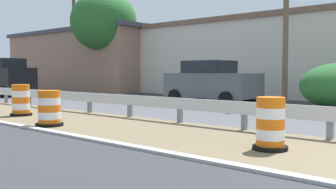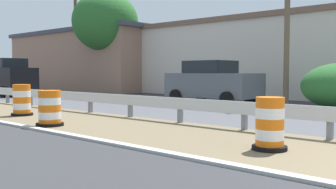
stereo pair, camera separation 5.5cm
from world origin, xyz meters
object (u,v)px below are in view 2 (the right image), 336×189
(traffic_barrel_mid, at_px, (22,102))
(car_trailing_near_lane, at_px, (213,82))
(traffic_barrel_nearest, at_px, (270,126))
(utility_pole_mid, at_px, (76,32))
(car_lead_near_lane, at_px, (6,77))
(traffic_barrel_close, at_px, (50,110))

(traffic_barrel_mid, xyz_separation_m, car_trailing_near_lane, (8.07, -1.94, 0.51))
(traffic_barrel_nearest, xyz_separation_m, utility_pole_mid, (10.83, 21.53, 3.96))
(traffic_barrel_nearest, xyz_separation_m, car_trailing_near_lane, (7.84, 6.84, 0.53))
(traffic_barrel_mid, height_order, car_lead_near_lane, car_lead_near_lane)
(car_trailing_near_lane, bearing_deg, traffic_barrel_close, -83.38)
(traffic_barrel_mid, relative_size, car_trailing_near_lane, 0.24)
(traffic_barrel_mid, height_order, car_trailing_near_lane, car_trailing_near_lane)
(traffic_barrel_nearest, relative_size, utility_pole_mid, 0.12)
(traffic_barrel_close, bearing_deg, traffic_barrel_nearest, -80.71)
(car_trailing_near_lane, relative_size, utility_pole_mid, 0.50)
(traffic_barrel_mid, xyz_separation_m, utility_pole_mid, (11.06, 12.75, 3.93))
(traffic_barrel_close, distance_m, car_lead_near_lane, 14.67)
(car_lead_near_lane, xyz_separation_m, car_trailing_near_lane, (3.43, -12.68, -0.14))
(car_trailing_near_lane, height_order, utility_pole_mid, utility_pole_mid)
(car_trailing_near_lane, xyz_separation_m, utility_pole_mid, (2.99, 14.69, 3.42))
(traffic_barrel_nearest, distance_m, traffic_barrel_close, 5.97)
(traffic_barrel_close, bearing_deg, car_lead_near_lane, 68.47)
(traffic_barrel_mid, bearing_deg, traffic_barrel_nearest, -88.47)
(utility_pole_mid, bearing_deg, traffic_barrel_nearest, -116.70)
(car_lead_near_lane, relative_size, car_trailing_near_lane, 1.04)
(car_trailing_near_lane, bearing_deg, traffic_barrel_mid, -103.03)
(traffic_barrel_close, distance_m, utility_pole_mid, 19.98)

